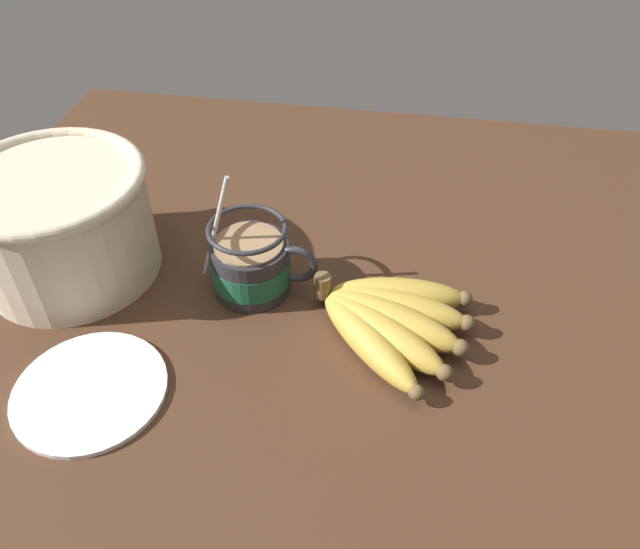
% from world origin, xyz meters
% --- Properties ---
extents(table, '(1.00, 1.00, 0.04)m').
position_xyz_m(table, '(0.00, 0.00, 0.02)').
color(table, '#422819').
rests_on(table, ground).
extents(coffee_mug, '(0.14, 0.10, 0.16)m').
position_xyz_m(coffee_mug, '(-0.06, 0.01, 0.08)').
color(coffee_mug, '#28282D').
rests_on(coffee_mug, table).
extents(banana_bunch, '(0.19, 0.18, 0.04)m').
position_xyz_m(banana_bunch, '(0.11, -0.03, 0.06)').
color(banana_bunch, brown).
rests_on(banana_bunch, table).
extents(woven_basket, '(0.23, 0.23, 0.14)m').
position_xyz_m(woven_basket, '(-0.29, 0.01, 0.11)').
color(woven_basket, beige).
rests_on(woven_basket, table).
extents(small_plate, '(0.16, 0.16, 0.01)m').
position_xyz_m(small_plate, '(-0.19, -0.17, 0.04)').
color(small_plate, white).
rests_on(small_plate, table).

